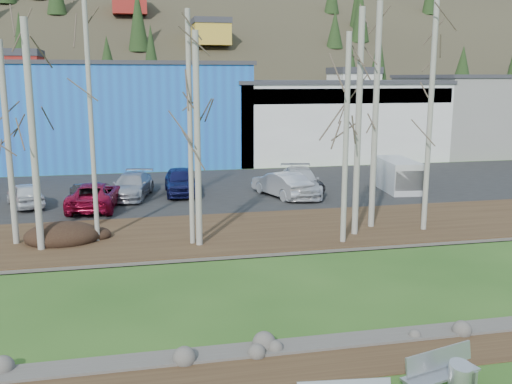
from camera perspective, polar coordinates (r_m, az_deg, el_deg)
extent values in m
cube|color=#382616|center=(15.32, 9.40, -16.29)|extent=(80.00, 1.80, 0.03)
cube|color=#382616|center=(26.44, -0.43, -3.98)|extent=(80.00, 7.00, 0.15)
cube|color=black|center=(36.52, -3.77, 0.31)|extent=(80.00, 14.00, 0.14)
cube|color=blue|center=(49.57, -13.18, 7.55)|extent=(20.00, 12.00, 8.00)
cube|color=#333338|center=(49.48, -13.40, 12.35)|extent=(20.40, 12.24, 0.30)
cube|color=beige|center=(52.49, 7.06, 7.14)|extent=(18.00, 12.00, 6.50)
cube|color=#333338|center=(52.35, 7.15, 10.86)|extent=(18.36, 12.24, 0.30)
cube|color=navy|center=(46.84, 9.51, 9.45)|extent=(17.64, 0.20, 1.20)
cube|color=gray|center=(59.65, 21.87, 7.16)|extent=(14.00, 12.00, 7.00)
cube|color=#333338|center=(59.54, 22.13, 10.66)|extent=(14.28, 12.24, 0.30)
cube|color=#A7A9AC|center=(14.84, 20.27, -16.87)|extent=(0.24, 0.60, 0.48)
cube|color=#A7A9AC|center=(14.28, 17.83, -15.54)|extent=(1.92, 0.63, 0.44)
cube|color=#A7A9AC|center=(14.20, 18.01, -16.94)|extent=(2.02, 1.03, 0.05)
ellipsoid|color=black|center=(25.93, -18.81, -4.03)|extent=(3.17, 2.24, 0.62)
cylinder|color=#ADA99C|center=(25.64, -23.54, 4.36)|extent=(0.25, 0.25, 8.43)
cylinder|color=#ADA99C|center=(24.80, -16.27, 8.65)|extent=(0.20, 0.20, 11.88)
cylinder|color=#ADA99C|center=(24.29, -21.42, 5.09)|extent=(0.28, 0.28, 9.20)
cylinder|color=#ADA99C|center=(23.66, -6.60, 6.15)|extent=(0.21, 0.21, 9.61)
cylinder|color=#ADA99C|center=(23.42, -5.88, 5.07)|extent=(0.27, 0.27, 8.76)
cylinder|color=#ADA99C|center=(24.06, 8.98, 5.15)|extent=(0.23, 0.23, 8.75)
cylinder|color=#ADA99C|center=(25.35, 10.19, 6.67)|extent=(0.27, 0.27, 9.84)
cylinder|color=#ADA99C|center=(26.82, 11.85, 7.28)|extent=(0.27, 0.27, 10.24)
cylinder|color=#ADA99C|center=(26.88, 17.02, 7.34)|extent=(0.24, 0.24, 10.53)
imported|color=silver|center=(33.54, -22.06, -0.24)|extent=(2.76, 4.19, 1.33)
imported|color=black|center=(32.45, -16.49, -0.25)|extent=(2.31, 4.20, 1.31)
imported|color=maroon|center=(31.79, -15.79, -0.34)|extent=(2.98, 5.39, 1.43)
imported|color=#A7A8AF|center=(34.22, -12.33, 0.63)|extent=(2.98, 5.15, 1.40)
imported|color=#15184E|center=(34.70, -7.51, 1.10)|extent=(1.95, 4.69, 1.59)
imported|color=silver|center=(33.77, 2.56, 0.82)|extent=(2.92, 4.81, 1.50)
imported|color=#2C2B2E|center=(34.63, 3.43, 0.94)|extent=(3.45, 5.21, 1.33)
imported|color=silver|center=(34.29, 4.39, 1.03)|extent=(3.11, 5.74, 1.58)
imported|color=#2C2B2E|center=(34.60, 3.23, 0.93)|extent=(3.45, 5.21, 1.33)
cube|color=silver|center=(36.71, 13.89, 1.69)|extent=(2.25, 4.55, 1.92)
cube|color=black|center=(35.12, 14.86, 1.21)|extent=(1.82, 1.08, 1.19)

